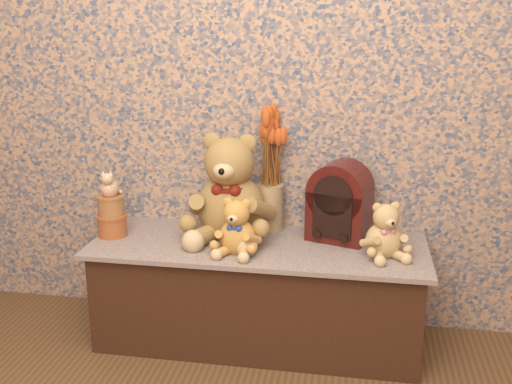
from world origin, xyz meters
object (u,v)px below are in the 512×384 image
biscuit_tin_lower (112,225)px  ceramic_vase (269,207)px  teddy_large (231,182)px  cat_figurine (109,182)px  cathedral_radio (340,201)px  teddy_small (384,227)px  teddy_medium (237,223)px

biscuit_tin_lower → ceramic_vase: bearing=16.7°
teddy_large → cat_figurine: teddy_large is taller
ceramic_vase → cathedral_radio: bearing=-12.5°
teddy_small → cat_figurine: bearing=156.5°
biscuit_tin_lower → cat_figurine: (0.00, 0.00, 0.19)m
teddy_small → cat_figurine: cat_figurine is taller
teddy_small → biscuit_tin_lower: bearing=156.5°
teddy_small → teddy_medium: bearing=164.2°
biscuit_tin_lower → cat_figurine: size_ratio=1.04×
teddy_medium → biscuit_tin_lower: (-0.57, 0.09, -0.08)m
cat_figurine → teddy_small: bearing=-11.0°
cat_figurine → teddy_large: bearing=0.4°
biscuit_tin_lower → teddy_small: bearing=-1.6°
teddy_large → teddy_medium: 0.23m
teddy_medium → teddy_small: bearing=12.6°
teddy_large → cathedral_radio: (0.46, 0.04, -0.07)m
teddy_medium → biscuit_tin_lower: size_ratio=1.93×
cathedral_radio → cat_figurine: cathedral_radio is taller
biscuit_tin_lower → cat_figurine: 0.19m
teddy_large → biscuit_tin_lower: 0.55m
teddy_large → biscuit_tin_lower: teddy_large is taller
teddy_large → biscuit_tin_lower: (-0.51, -0.09, -0.20)m
teddy_small → cathedral_radio: cathedral_radio is taller
teddy_large → teddy_small: (0.64, -0.12, -0.12)m
cathedral_radio → ceramic_vase: cathedral_radio is taller
teddy_small → ceramic_vase: bearing=133.1°
ceramic_vase → biscuit_tin_lower: size_ratio=1.64×
cat_figurine → ceramic_vase: bearing=7.3°
ceramic_vase → teddy_large: bearing=-144.0°
biscuit_tin_lower → cathedral_radio: bearing=7.5°
teddy_medium → teddy_small: teddy_medium is taller
teddy_medium → cat_figurine: size_ratio=2.01×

